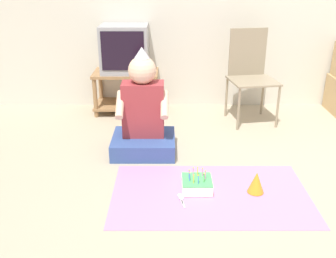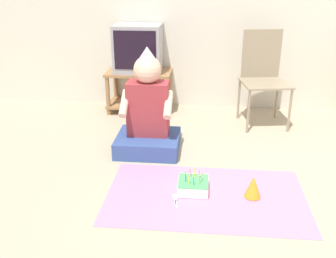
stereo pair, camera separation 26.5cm
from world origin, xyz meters
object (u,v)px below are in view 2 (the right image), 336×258
object	(u,v)px
tv	(138,48)
person_seated	(148,117)
birthday_cake	(193,186)
party_hat_blue	(253,187)
folding_chair	(263,72)

from	to	relation	value
tv	person_seated	bearing A→B (deg)	-76.47
person_seated	birthday_cake	world-z (taller)	person_seated
tv	birthday_cake	distance (m)	1.90
tv	party_hat_blue	bearing A→B (deg)	-57.91
folding_chair	person_seated	xyz separation A→B (m)	(-1.03, -0.78, -0.21)
tv	party_hat_blue	xyz separation A→B (m)	(1.06, -1.70, -0.60)
person_seated	party_hat_blue	world-z (taller)	person_seated
folding_chair	party_hat_blue	xyz separation A→B (m)	(-0.21, -1.47, -0.43)
tv	person_seated	distance (m)	1.10
person_seated	folding_chair	bearing A→B (deg)	37.08
tv	birthday_cake	world-z (taller)	tv
birthday_cake	person_seated	bearing A→B (deg)	122.04
birthday_cake	party_hat_blue	xyz separation A→B (m)	(0.41, -0.04, 0.04)
tv	person_seated	world-z (taller)	tv
party_hat_blue	person_seated	bearing A→B (deg)	139.84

